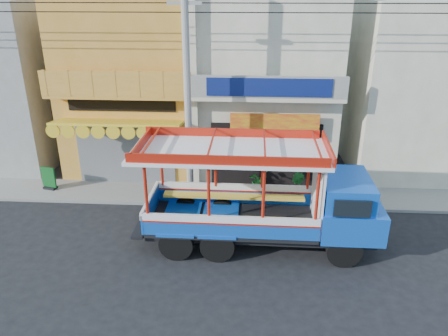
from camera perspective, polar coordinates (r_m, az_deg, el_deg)
name	(u,v)px	position (r m, az deg, el deg)	size (l,w,h in m)	color
ground	(208,250)	(14.84, -2.11, -10.60)	(90.00, 90.00, 0.00)	black
sidewalk	(217,195)	(18.27, -0.92, -3.51)	(30.00, 2.00, 0.12)	slate
shophouse_left	(138,78)	(21.35, -11.14, 11.47)	(6.00, 7.50, 8.24)	#C0852A
shophouse_right	(266,80)	(20.69, 5.51, 11.43)	(6.00, 6.75, 8.24)	#B8B297
party_pilaster	(193,97)	(17.81, -4.04, 9.25)	(0.35, 0.30, 8.00)	#B8B297
filler_building_right	(419,88)	(22.16, 24.13, 9.52)	(6.00, 6.00, 7.60)	#B8B297
utility_pole	(191,79)	(16.07, -4.32, 11.52)	(28.00, 0.26, 9.00)	gray
songthaew_truck	(277,198)	(14.32, 6.92, -3.87)	(7.94, 2.76, 3.69)	black
green_sign	(49,180)	(19.92, -21.89, -1.45)	(0.64, 0.41, 0.98)	black
potted_plant_a	(258,180)	(18.42, 4.52, -1.58)	(0.82, 0.71, 0.91)	#18541C
potted_plant_b	(298,186)	(17.87, 9.59, -2.37)	(0.59, 0.48, 1.07)	#18541C
potted_plant_c	(336,185)	(18.30, 14.39, -2.17)	(0.60, 0.60, 1.07)	#18541C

